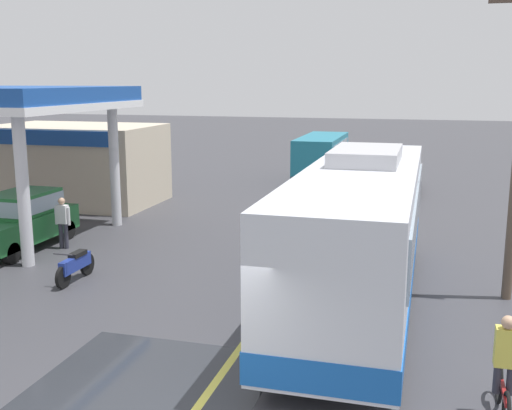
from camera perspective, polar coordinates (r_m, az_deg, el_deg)
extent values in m
plane|color=#38383D|center=(28.56, 8.32, 0.51)|extent=(120.00, 120.00, 0.00)
cube|color=#D8CC4C|center=(23.71, 6.75, -1.67)|extent=(0.16, 50.00, 0.01)
cube|color=#26282D|center=(11.68, -9.78, -15.93)|extent=(4.02, 3.87, 0.01)
cube|color=silver|center=(14.88, 9.45, -2.20)|extent=(2.50, 11.00, 2.90)
cube|color=#1959B2|center=(15.18, 9.31, -6.24)|extent=(2.54, 11.04, 0.56)
cube|color=#8C9EAD|center=(9.53, 5.94, -6.42)|extent=(2.30, 0.10, 1.40)
cube|color=#8C9EAD|center=(14.96, 4.67, -0.24)|extent=(0.06, 9.35, 1.10)
cube|color=#8C9EAD|center=(14.71, 14.43, -0.77)|extent=(0.06, 9.35, 1.10)
cube|color=white|center=(9.35, 6.04, -2.32)|extent=(1.75, 0.08, 0.32)
cube|color=#B2B2B7|center=(15.58, 10.05, 4.48)|extent=(1.60, 2.80, 0.36)
cylinder|color=black|center=(11.84, 1.66, -12.69)|extent=(0.30, 1.00, 1.00)
cylinder|color=black|center=(11.56, 12.61, -13.60)|extent=(0.30, 1.00, 1.00)
cylinder|color=black|center=(18.53, 7.05, -3.81)|extent=(0.30, 1.00, 1.00)
cylinder|color=black|center=(18.35, 13.87, -4.22)|extent=(0.30, 1.00, 1.00)
cylinder|color=silver|center=(18.97, -20.53, 1.47)|extent=(0.36, 0.36, 4.60)
cylinder|color=silver|center=(23.49, -12.82, 3.69)|extent=(0.36, 0.36, 4.60)
cube|color=beige|center=(28.42, -16.02, 3.61)|extent=(7.00, 4.40, 3.40)
cube|color=#194799|center=(26.40, -18.71, 5.84)|extent=(6.30, 0.10, 0.60)
cube|color=#1E602D|center=(21.26, -20.74, -1.89)|extent=(1.70, 4.20, 0.80)
cube|color=#1E602D|center=(21.26, -20.57, 0.19)|extent=(1.50, 2.31, 0.70)
cube|color=#8C9EAD|center=(21.26, -20.57, 0.19)|extent=(1.53, 2.35, 0.49)
cylinder|color=black|center=(19.75, -21.45, -4.12)|extent=(0.20, 0.64, 0.64)
cylinder|color=black|center=(22.96, -19.99, -1.92)|extent=(0.20, 0.64, 0.64)
cylinder|color=black|center=(22.13, -16.82, -2.19)|extent=(0.20, 0.64, 0.64)
cube|color=teal|center=(32.88, 5.99, 4.45)|extent=(2.00, 6.00, 2.10)
cube|color=#8C9EAD|center=(32.84, 6.00, 5.14)|extent=(2.04, 5.10, 0.80)
cube|color=#2D2D33|center=(30.03, 4.97, 2.17)|extent=(1.90, 0.16, 0.36)
cylinder|color=black|center=(31.24, 3.74, 2.25)|extent=(0.22, 0.76, 0.76)
cylinder|color=black|center=(30.93, 6.93, 2.10)|extent=(0.22, 0.76, 0.76)
cylinder|color=black|center=(35.12, 5.09, 3.24)|extent=(0.22, 0.76, 0.76)
cylinder|color=black|center=(34.85, 7.94, 3.11)|extent=(0.22, 0.76, 0.76)
torus|color=black|center=(11.60, 21.32, -14.81)|extent=(0.06, 0.72, 0.72)
cube|color=maroon|center=(11.05, 21.65, -15.35)|extent=(0.06, 1.10, 0.08)
cube|color=#D8CC4C|center=(10.86, 21.86, -11.94)|extent=(0.34, 0.24, 0.64)
sphere|color=tan|center=(10.66, 22.07, -9.92)|extent=(0.22, 0.22, 0.22)
cylinder|color=#2D2D38|center=(11.01, 21.16, -14.43)|extent=(0.12, 0.12, 0.55)
cylinder|color=#2D2D38|center=(11.03, 22.23, -14.45)|extent=(0.12, 0.12, 0.55)
cylinder|color=black|center=(17.04, -17.22, -6.31)|extent=(0.10, 0.60, 0.60)
cylinder|color=black|center=(18.01, -15.16, -5.24)|extent=(0.10, 0.60, 0.60)
cube|color=navy|center=(17.46, -16.20, -5.14)|extent=(0.20, 1.30, 0.36)
cube|color=black|center=(17.53, -15.98, -4.32)|extent=(0.24, 0.60, 0.12)
cylinder|color=#2D2D33|center=(16.91, -17.25, -4.33)|extent=(0.55, 0.04, 0.04)
cylinder|color=#33333F|center=(21.00, -17.37, -2.69)|extent=(0.14, 0.14, 0.82)
cylinder|color=#33333F|center=(20.91, -16.96, -2.73)|extent=(0.14, 0.14, 0.82)
cube|color=silver|center=(20.80, -17.28, -0.81)|extent=(0.36, 0.22, 0.60)
sphere|color=tan|center=(20.72, -17.35, 0.35)|extent=(0.22, 0.22, 0.22)
cylinder|color=silver|center=(20.93, -17.80, -0.91)|extent=(0.09, 0.09, 0.58)
cylinder|color=silver|center=(20.69, -16.74, -0.99)|extent=(0.09, 0.09, 0.58)
cube|color=#B2B2B7|center=(31.02, 13.29, 2.54)|extent=(1.70, 4.20, 0.80)
cube|color=#B2B2B7|center=(31.12, 13.37, 3.96)|extent=(1.50, 2.31, 0.70)
cube|color=#8C9EAD|center=(31.12, 13.37, 3.96)|extent=(1.53, 2.35, 0.49)
cylinder|color=black|center=(29.64, 11.68, 1.42)|extent=(0.20, 0.64, 0.64)
cylinder|color=black|center=(29.59, 14.58, 1.27)|extent=(0.20, 0.64, 0.64)
cylinder|color=black|center=(32.60, 12.06, 2.30)|extent=(0.20, 0.64, 0.64)
cylinder|color=black|center=(32.55, 14.70, 2.16)|extent=(0.20, 0.64, 0.64)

